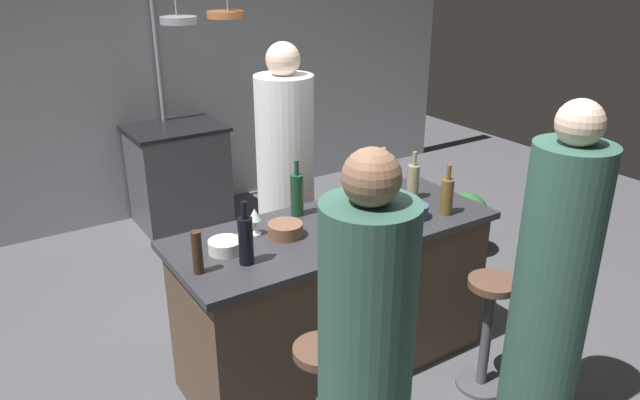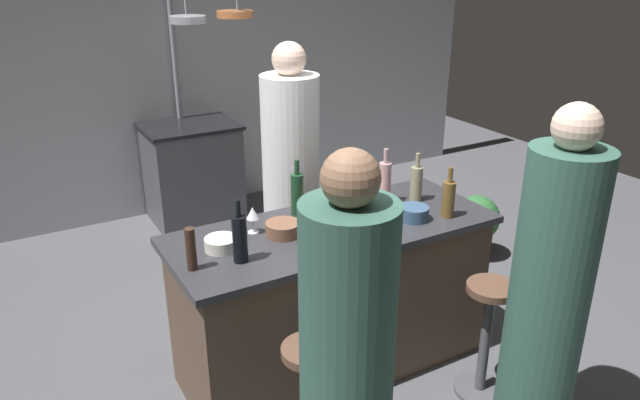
{
  "view_description": "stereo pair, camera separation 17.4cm",
  "coord_description": "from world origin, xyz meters",
  "px_view_note": "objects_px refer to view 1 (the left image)",
  "views": [
    {
      "loc": [
        -1.68,
        -2.45,
        2.27
      ],
      "look_at": [
        0.0,
        0.15,
        1.0
      ],
      "focal_mm": 33.93,
      "sensor_mm": 36.0,
      "label": 1
    },
    {
      "loc": [
        -1.53,
        -2.54,
        2.27
      ],
      "look_at": [
        0.0,
        0.15,
        1.0
      ],
      "focal_mm": 33.93,
      "sensor_mm": 36.0,
      "label": 2
    }
  ],
  "objects_px": {
    "stove_range": "(179,175)",
    "mixing_bowl_ceramic": "(225,246)",
    "pepper_mill": "(197,252)",
    "guest_right": "(552,291)",
    "wine_glass_near_left_guest": "(387,214)",
    "wine_bottle_white": "(413,181)",
    "wine_bottle_rose": "(382,181)",
    "cutting_board": "(355,211)",
    "chef": "(286,189)",
    "wine_bottle_green": "(297,194)",
    "potted_plant": "(465,219)",
    "bar_stool_right": "(487,329)",
    "mixing_bowl_wooden": "(285,230)",
    "mixing_bowl_blue": "(413,211)",
    "guest_left": "(365,376)",
    "wine_bottle_dark": "(246,240)",
    "wine_glass_by_chef": "(255,216)",
    "wine_bottle_amber": "(447,196)"
  },
  "relations": [
    {
      "from": "bar_stool_right",
      "to": "wine_glass_near_left_guest",
      "type": "xyz_separation_m",
      "value": [
        -0.4,
        0.41,
        0.63
      ]
    },
    {
      "from": "stove_range",
      "to": "chef",
      "type": "distance_m",
      "value": 1.7
    },
    {
      "from": "wine_bottle_white",
      "to": "wine_bottle_dark",
      "type": "bearing_deg",
      "value": -170.85
    },
    {
      "from": "chef",
      "to": "potted_plant",
      "type": "distance_m",
      "value": 1.63
    },
    {
      "from": "cutting_board",
      "to": "pepper_mill",
      "type": "bearing_deg",
      "value": -170.43
    },
    {
      "from": "guest_right",
      "to": "wine_glass_near_left_guest",
      "type": "distance_m",
      "value": 0.88
    },
    {
      "from": "wine_bottle_white",
      "to": "wine_bottle_rose",
      "type": "distance_m",
      "value": 0.19
    },
    {
      "from": "chef",
      "to": "wine_bottle_white",
      "type": "bearing_deg",
      "value": -57.72
    },
    {
      "from": "wine_bottle_green",
      "to": "guest_left",
      "type": "bearing_deg",
      "value": -109.6
    },
    {
      "from": "wine_glass_near_left_guest",
      "to": "mixing_bowl_wooden",
      "type": "bearing_deg",
      "value": 152.29
    },
    {
      "from": "wine_bottle_amber",
      "to": "bar_stool_right",
      "type": "bearing_deg",
      "value": -94.42
    },
    {
      "from": "bar_stool_right",
      "to": "pepper_mill",
      "type": "xyz_separation_m",
      "value": [
        -1.4,
        0.54,
        0.63
      ]
    },
    {
      "from": "pepper_mill",
      "to": "mixing_bowl_blue",
      "type": "relative_size",
      "value": 1.28
    },
    {
      "from": "cutting_board",
      "to": "wine_bottle_white",
      "type": "relative_size",
      "value": 1.09
    },
    {
      "from": "potted_plant",
      "to": "mixing_bowl_ceramic",
      "type": "relative_size",
      "value": 3.12
    },
    {
      "from": "cutting_board",
      "to": "mixing_bowl_ceramic",
      "type": "relative_size",
      "value": 1.92
    },
    {
      "from": "cutting_board",
      "to": "mixing_bowl_wooden",
      "type": "height_order",
      "value": "mixing_bowl_wooden"
    },
    {
      "from": "bar_stool_right",
      "to": "guest_right",
      "type": "distance_m",
      "value": 0.55
    },
    {
      "from": "wine_bottle_dark",
      "to": "mixing_bowl_blue",
      "type": "relative_size",
      "value": 1.93
    },
    {
      "from": "wine_glass_by_chef",
      "to": "mixing_bowl_blue",
      "type": "xyz_separation_m",
      "value": [
        0.84,
        -0.28,
        -0.07
      ]
    },
    {
      "from": "chef",
      "to": "pepper_mill",
      "type": "xyz_separation_m",
      "value": [
        -0.97,
        -0.88,
        0.18
      ]
    },
    {
      "from": "cutting_board",
      "to": "mixing_bowl_blue",
      "type": "bearing_deg",
      "value": -44.16
    },
    {
      "from": "guest_right",
      "to": "wine_bottle_rose",
      "type": "height_order",
      "value": "guest_right"
    },
    {
      "from": "chef",
      "to": "guest_right",
      "type": "height_order",
      "value": "chef"
    },
    {
      "from": "guest_left",
      "to": "cutting_board",
      "type": "distance_m",
      "value": 1.29
    },
    {
      "from": "cutting_board",
      "to": "wine_bottle_rose",
      "type": "xyz_separation_m",
      "value": [
        0.23,
        0.05,
        0.12
      ]
    },
    {
      "from": "bar_stool_right",
      "to": "mixing_bowl_wooden",
      "type": "xyz_separation_m",
      "value": [
        -0.87,
        0.66,
        0.56
      ]
    },
    {
      "from": "wine_bottle_amber",
      "to": "wine_glass_by_chef",
      "type": "xyz_separation_m",
      "value": [
        -1.03,
        0.35,
        -0.01
      ]
    },
    {
      "from": "pepper_mill",
      "to": "stove_range",
      "type": "bearing_deg",
      "value": 72.1
    },
    {
      "from": "potted_plant",
      "to": "cutting_board",
      "type": "xyz_separation_m",
      "value": [
        -1.49,
        -0.52,
        0.61
      ]
    },
    {
      "from": "cutting_board",
      "to": "wine_bottle_white",
      "type": "height_order",
      "value": "wine_bottle_white"
    },
    {
      "from": "guest_right",
      "to": "wine_bottle_white",
      "type": "height_order",
      "value": "guest_right"
    },
    {
      "from": "cutting_board",
      "to": "guest_right",
      "type": "bearing_deg",
      "value": -70.31
    },
    {
      "from": "stove_range",
      "to": "wine_bottle_green",
      "type": "bearing_deg",
      "value": -92.45
    },
    {
      "from": "wine_bottle_amber",
      "to": "wine_glass_by_chef",
      "type": "height_order",
      "value": "wine_bottle_amber"
    },
    {
      "from": "guest_left",
      "to": "cutting_board",
      "type": "bearing_deg",
      "value": 55.83
    },
    {
      "from": "wine_glass_by_chef",
      "to": "mixing_bowl_blue",
      "type": "distance_m",
      "value": 0.89
    },
    {
      "from": "stove_range",
      "to": "mixing_bowl_ceramic",
      "type": "height_order",
      "value": "mixing_bowl_ceramic"
    },
    {
      "from": "wine_bottle_dark",
      "to": "mixing_bowl_blue",
      "type": "height_order",
      "value": "wine_bottle_dark"
    },
    {
      "from": "chef",
      "to": "bar_stool_right",
      "type": "distance_m",
      "value": 1.55
    },
    {
      "from": "stove_range",
      "to": "wine_bottle_amber",
      "type": "distance_m",
      "value": 2.78
    },
    {
      "from": "stove_range",
      "to": "guest_left",
      "type": "distance_m",
      "value": 3.49
    },
    {
      "from": "chef",
      "to": "wine_bottle_green",
      "type": "distance_m",
      "value": 0.65
    },
    {
      "from": "stove_range",
      "to": "pepper_mill",
      "type": "height_order",
      "value": "pepper_mill"
    },
    {
      "from": "wine_bottle_dark",
      "to": "wine_bottle_white",
      "type": "bearing_deg",
      "value": 9.15
    },
    {
      "from": "chef",
      "to": "wine_bottle_green",
      "type": "height_order",
      "value": "chef"
    },
    {
      "from": "chef",
      "to": "mixing_bowl_ceramic",
      "type": "distance_m",
      "value": 1.09
    },
    {
      "from": "mixing_bowl_blue",
      "to": "wine_bottle_rose",
      "type": "bearing_deg",
      "value": 90.56
    },
    {
      "from": "guest_right",
      "to": "wine_bottle_green",
      "type": "distance_m",
      "value": 1.4
    },
    {
      "from": "stove_range",
      "to": "wine_bottle_green",
      "type": "height_order",
      "value": "wine_bottle_green"
    }
  ]
}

